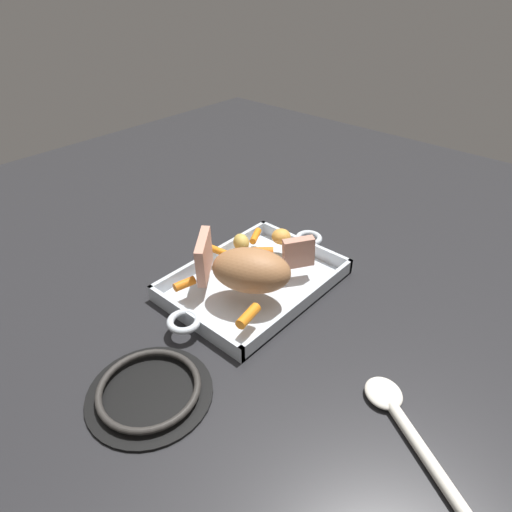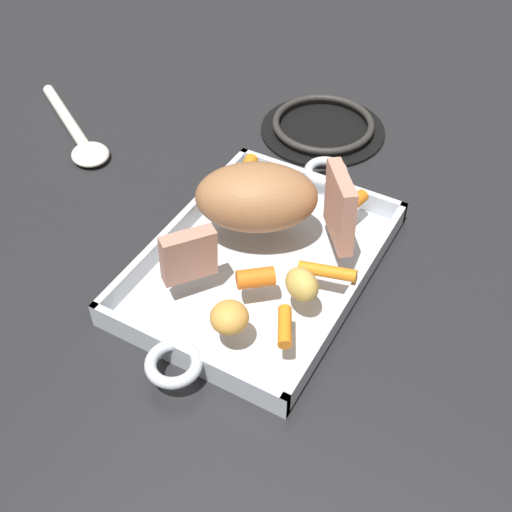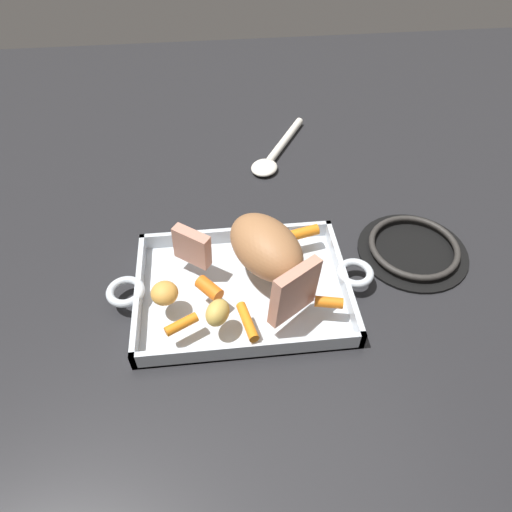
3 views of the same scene
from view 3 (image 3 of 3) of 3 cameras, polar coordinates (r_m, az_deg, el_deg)
ground_plane at (r=0.74m, az=-1.64°, el=-4.61°), size 2.01×2.01×0.00m
roasting_dish at (r=0.73m, az=-1.65°, el=-4.14°), size 0.42×0.24×0.03m
pork_roast at (r=0.71m, az=1.23°, el=1.14°), size 0.15×0.17×0.08m
roast_slice_outer at (r=0.65m, az=4.79°, el=-4.36°), size 0.08×0.07×0.09m
roast_slice_thin at (r=0.73m, az=-7.87°, el=1.14°), size 0.06×0.05×0.06m
baby_carrot_southeast at (r=0.66m, az=-9.16°, el=-8.29°), size 0.05×0.03×0.01m
baby_carrot_northwest at (r=0.69m, az=8.95°, el=-5.64°), size 0.04×0.02×0.02m
baby_carrot_northeast at (r=0.69m, az=-5.77°, el=-4.00°), size 0.04×0.05×0.02m
baby_carrot_southwest at (r=0.78m, az=5.75°, el=2.84°), size 0.06×0.03×0.02m
baby_carrot_center_right at (r=0.66m, az=-0.71°, el=-8.02°), size 0.03×0.07×0.02m
potato_golden_small at (r=0.66m, az=-4.74°, el=-6.96°), size 0.05×0.05×0.04m
potato_whole at (r=0.69m, az=-11.19°, el=-4.50°), size 0.05×0.05×0.03m
stove_burner_rear at (r=0.84m, az=18.77°, el=0.86°), size 0.19×0.19×0.02m
serving_spoon at (r=1.02m, az=2.31°, el=12.43°), size 0.15×0.22×0.02m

